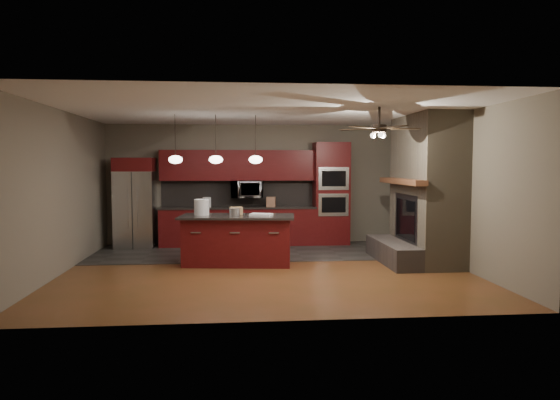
{
  "coord_description": "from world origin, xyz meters",
  "views": [
    {
      "loc": [
        -0.55,
        -8.79,
        1.85
      ],
      "look_at": [
        0.31,
        0.6,
        1.19
      ],
      "focal_mm": 32.0,
      "sensor_mm": 36.0,
      "label": 1
    }
  ],
  "objects": [
    {
      "name": "back_wall",
      "position": [
        0.0,
        3.0,
        1.4
      ],
      "size": [
        7.0,
        0.02,
        2.8
      ],
      "primitive_type": "cube",
      "color": "#6D6557",
      "rests_on": "ground"
    },
    {
      "name": "right_wall",
      "position": [
        3.5,
        0.0,
        1.4
      ],
      "size": [
        0.02,
        6.0,
        2.8
      ],
      "primitive_type": "cube",
      "color": "#6D6557",
      "rests_on": "ground"
    },
    {
      "name": "paint_can",
      "position": [
        -0.56,
        0.46,
        0.99
      ],
      "size": [
        0.27,
        0.27,
        0.13
      ],
      "primitive_type": "cylinder",
      "rotation": [
        0.0,
        0.0,
        -0.55
      ],
      "color": "#B6B7BB",
      "rests_on": "kitchen_island"
    },
    {
      "name": "cardboard_box",
      "position": [
        -0.53,
        0.65,
        0.99
      ],
      "size": [
        0.26,
        0.21,
        0.14
      ],
      "primitive_type": "cube",
      "rotation": [
        0.0,
        0.0,
        0.24
      ],
      "color": "#A58255",
      "rests_on": "kitchen_island"
    },
    {
      "name": "refrigerator",
      "position": [
        -2.78,
        2.62,
        1.01
      ],
      "size": [
        0.86,
        0.75,
        2.02
      ],
      "color": "silver",
      "rests_on": "ground"
    },
    {
      "name": "pendant_center",
      "position": [
        -0.9,
        0.7,
        1.96
      ],
      "size": [
        0.26,
        0.26,
        0.92
      ],
      "color": "black",
      "rests_on": "ceiling"
    },
    {
      "name": "microwave",
      "position": [
        -0.27,
        2.75,
        1.3
      ],
      "size": [
        0.73,
        0.41,
        0.5
      ],
      "primitive_type": "imported",
      "color": "silver",
      "rests_on": "back_cabinetry"
    },
    {
      "name": "counter_box",
      "position": [
        0.29,
        2.65,
        1.01
      ],
      "size": [
        0.23,
        0.19,
        0.22
      ],
      "primitive_type": "cube",
      "rotation": [
        0.0,
        0.0,
        -0.2
      ],
      "color": "#9B6B50",
      "rests_on": "back_cabinetry"
    },
    {
      "name": "white_bucket",
      "position": [
        -1.17,
        0.59,
        1.07
      ],
      "size": [
        0.33,
        0.33,
        0.3
      ],
      "primitive_type": "cylinder",
      "rotation": [
        0.0,
        0.0,
        0.22
      ],
      "color": "silver",
      "rests_on": "kitchen_island"
    },
    {
      "name": "pendant_left",
      "position": [
        -1.65,
        0.7,
        1.96
      ],
      "size": [
        0.26,
        0.26,
        0.92
      ],
      "color": "black",
      "rests_on": "ceiling"
    },
    {
      "name": "fireplace_column",
      "position": [
        3.04,
        0.4,
        1.3
      ],
      "size": [
        1.3,
        2.1,
        2.8
      ],
      "color": "#726651",
      "rests_on": "ground"
    },
    {
      "name": "paint_tray",
      "position": [
        -0.06,
        0.4,
        0.94
      ],
      "size": [
        0.46,
        0.39,
        0.04
      ],
      "primitive_type": "cube",
      "rotation": [
        0.0,
        0.0,
        -0.35
      ],
      "color": "white",
      "rests_on": "kitchen_island"
    },
    {
      "name": "ceiling_fan",
      "position": [
        1.8,
        -0.8,
        2.46
      ],
      "size": [
        1.27,
        1.33,
        0.41
      ],
      "color": "black",
      "rests_on": "ceiling"
    },
    {
      "name": "pendant_right",
      "position": [
        -0.15,
        0.7,
        1.96
      ],
      "size": [
        0.26,
        0.26,
        0.92
      ],
      "color": "black",
      "rests_on": "ceiling"
    },
    {
      "name": "slate_tile_patch",
      "position": [
        0.0,
        1.8,
        0.01
      ],
      "size": [
        7.0,
        2.4,
        0.01
      ],
      "primitive_type": "cube",
      "color": "#302E2B",
      "rests_on": "ground"
    },
    {
      "name": "ground",
      "position": [
        0.0,
        0.0,
        0.0
      ],
      "size": [
        7.0,
        7.0,
        0.0
      ],
      "primitive_type": "plane",
      "color": "brown",
      "rests_on": "ground"
    },
    {
      "name": "back_cabinetry",
      "position": [
        -0.48,
        2.74,
        0.89
      ],
      "size": [
        3.59,
        0.64,
        2.2
      ],
      "color": "#561011",
      "rests_on": "ground"
    },
    {
      "name": "kitchen_island",
      "position": [
        -0.5,
        0.48,
        0.47
      ],
      "size": [
        2.21,
        1.2,
        0.92
      ],
      "rotation": [
        0.0,
        0.0,
        -0.12
      ],
      "color": "#561011",
      "rests_on": "ground"
    },
    {
      "name": "ceiling",
      "position": [
        0.0,
        0.0,
        2.8
      ],
      "size": [
        7.0,
        6.0,
        0.02
      ],
      "primitive_type": "cube",
      "color": "white",
      "rests_on": "back_wall"
    },
    {
      "name": "counter_bucket",
      "position": [
        -1.19,
        2.7,
        1.01
      ],
      "size": [
        0.24,
        0.24,
        0.22
      ],
      "primitive_type": "cylinder",
      "rotation": [
        0.0,
        0.0,
        -0.31
      ],
      "color": "white",
      "rests_on": "back_cabinetry"
    },
    {
      "name": "left_wall",
      "position": [
        -3.5,
        0.0,
        1.4
      ],
      "size": [
        0.02,
        6.0,
        2.8
      ],
      "primitive_type": "cube",
      "color": "#6D6557",
      "rests_on": "ground"
    },
    {
      "name": "oven_tower",
      "position": [
        1.7,
        2.69,
        1.19
      ],
      "size": [
        0.8,
        0.63,
        2.38
      ],
      "color": "#561011",
      "rests_on": "ground"
    }
  ]
}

